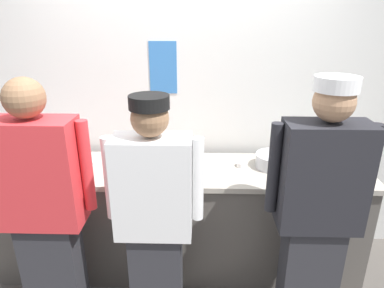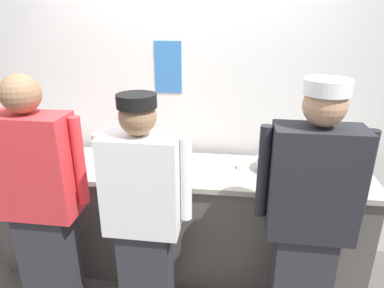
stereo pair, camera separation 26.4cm
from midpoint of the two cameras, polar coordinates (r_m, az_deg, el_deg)
wall_back at (r=2.94m, az=-4.25°, el=8.21°), size 4.60×0.11×2.80m
prep_counter at (r=2.90m, az=-4.64°, el=-12.35°), size 2.93×0.64×0.92m
chef_near_left at (r=2.36m, az=-26.51°, el=-10.03°), size 0.63×0.24×1.74m
chef_center at (r=2.16m, az=-9.87°, el=-12.24°), size 0.60×0.24×1.64m
chef_far_right at (r=2.18m, az=17.00°, el=-10.71°), size 0.63×0.24×1.74m
plate_stack_front at (r=2.70m, az=-4.31°, el=-3.18°), size 0.20×0.20×0.06m
mixing_bowl_steel at (r=2.71m, az=11.02°, el=-2.83°), size 0.30×0.30×0.11m
sheet_tray at (r=2.92m, az=-24.23°, el=-3.49°), size 0.56×0.37×0.02m
squeeze_bottle_primary at (r=2.78m, az=-12.40°, el=-1.47°), size 0.05×0.05×0.20m
squeeze_bottle_secondary at (r=2.54m, az=-7.89°, el=-3.28°), size 0.06×0.06×0.20m
ramekin_green_sauce at (r=2.89m, az=-15.75°, el=-2.37°), size 0.08×0.08×0.04m
ramekin_orange_sauce at (r=2.70m, az=5.60°, el=-3.41°), size 0.09×0.09×0.04m
ramekin_yellow_sauce at (r=2.60m, az=-15.00°, el=-4.99°), size 0.11×0.11×0.04m
deli_cup at (r=2.69m, az=-13.74°, el=-3.23°), size 0.09×0.09×0.11m
chefs_knife at (r=2.79m, az=19.10°, el=-4.05°), size 0.27×0.03×0.02m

